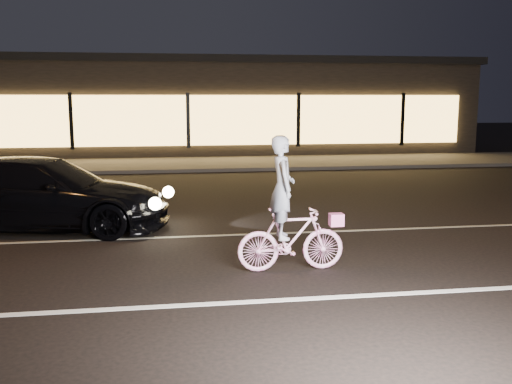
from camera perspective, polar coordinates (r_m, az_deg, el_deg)
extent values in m
plane|color=black|center=(8.60, -3.17, -7.55)|extent=(90.00, 90.00, 0.00)
cube|color=silver|center=(7.18, -2.00, -10.99)|extent=(60.00, 0.12, 0.01)
cube|color=gray|center=(10.52, -4.23, -4.37)|extent=(60.00, 0.10, 0.01)
cube|color=#383533|center=(21.34, -6.56, 2.79)|extent=(30.00, 4.00, 0.12)
cube|color=black|center=(27.20, -7.13, 8.30)|extent=(25.00, 8.00, 4.00)
cube|color=black|center=(27.24, -7.22, 12.61)|extent=(25.40, 8.40, 0.30)
cube|color=#FFBE59|center=(23.12, -6.81, 7.12)|extent=(23.00, 0.15, 2.00)
cube|color=black|center=(23.32, -18.00, 6.75)|extent=(0.15, 0.08, 2.20)
cube|color=black|center=(23.04, -6.81, 7.12)|extent=(0.15, 0.08, 2.20)
cube|color=black|center=(23.62, 4.26, 7.21)|extent=(0.15, 0.08, 2.20)
cube|color=black|center=(25.01, 14.43, 7.07)|extent=(0.15, 0.08, 2.20)
imported|color=#F346A2|center=(8.34, 3.52, -4.72)|extent=(1.58, 0.45, 0.95)
imported|color=white|center=(8.15, 2.64, 0.47)|extent=(0.36, 0.54, 1.49)
cube|color=#FF51BF|center=(8.44, 8.04, -2.76)|extent=(0.20, 0.16, 0.18)
imported|color=black|center=(11.61, -20.51, -0.18)|extent=(5.04, 2.78, 1.38)
sphere|color=#FFF2BF|center=(11.57, -8.77, -0.01)|extent=(0.23, 0.23, 0.23)
sphere|color=#FFF2BF|center=(10.34, -10.06, -1.16)|extent=(0.23, 0.23, 0.23)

